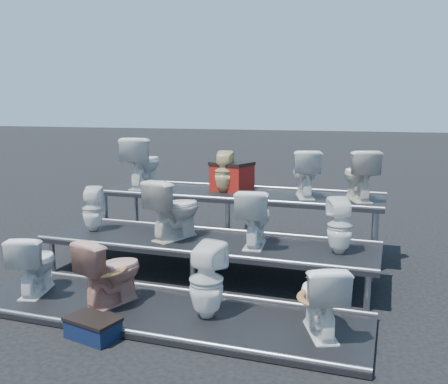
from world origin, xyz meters
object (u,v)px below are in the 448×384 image
(toilet_4, at_px, (93,209))
(red_crate, at_px, (232,178))
(toilet_3, at_px, (321,298))
(toilet_5, at_px, (174,209))
(step_stool, at_px, (93,329))
(toilet_0, at_px, (35,263))
(toilet_2, at_px, (207,281))
(toilet_8, at_px, (143,162))
(toilet_11, at_px, (359,175))
(toilet_7, at_px, (340,226))
(toilet_1, at_px, (111,271))
(toilet_6, at_px, (254,217))
(toilet_10, at_px, (305,173))
(toilet_9, at_px, (224,172))

(toilet_4, height_order, red_crate, red_crate)
(toilet_3, relative_size, toilet_4, 1.14)
(toilet_4, height_order, toilet_5, toilet_5)
(toilet_4, bearing_deg, step_stool, 104.49)
(toilet_0, relative_size, toilet_2, 0.90)
(step_stool, bearing_deg, toilet_8, 122.42)
(toilet_0, relative_size, step_stool, 1.42)
(toilet_0, bearing_deg, toilet_11, -157.43)
(toilet_4, distance_m, toilet_5, 1.22)
(toilet_7, relative_size, toilet_8, 0.80)
(toilet_1, bearing_deg, toilet_8, -50.38)
(toilet_6, bearing_deg, toilet_8, -37.68)
(toilet_6, distance_m, toilet_11, 1.76)
(toilet_3, xyz_separation_m, toilet_5, (-2.05, 1.30, 0.44))
(toilet_0, distance_m, toilet_2, 2.06)
(toilet_8, distance_m, toilet_11, 3.30)
(toilet_0, distance_m, toilet_4, 1.35)
(toilet_10, bearing_deg, toilet_7, 98.81)
(toilet_7, xyz_separation_m, toilet_10, (-0.64, 1.30, 0.42))
(toilet_10, bearing_deg, toilet_2, 61.80)
(toilet_4, bearing_deg, toilet_6, 161.69)
(toilet_11, bearing_deg, toilet_5, 8.96)
(toilet_6, relative_size, toilet_10, 1.04)
(toilet_10, bearing_deg, toilet_6, 56.57)
(toilet_3, xyz_separation_m, toilet_7, (0.02, 1.30, 0.38))
(toilet_0, xyz_separation_m, toilet_5, (1.12, 1.30, 0.44))
(toilet_10, xyz_separation_m, step_stool, (-1.38, -3.26, -1.11))
(toilet_10, distance_m, toilet_11, 0.74)
(toilet_3, xyz_separation_m, toilet_9, (-1.82, 2.60, 0.77))
(toilet_3, xyz_separation_m, toilet_11, (0.13, 2.60, 0.81))
(toilet_6, distance_m, step_stool, 2.32)
(toilet_6, bearing_deg, red_crate, -69.39)
(toilet_4, distance_m, toilet_10, 2.98)
(toilet_2, bearing_deg, toilet_6, -86.11)
(red_crate, bearing_deg, toilet_9, -95.59)
(toilet_5, relative_size, toilet_10, 1.14)
(toilet_0, height_order, toilet_7, toilet_7)
(step_stool, bearing_deg, toilet_4, 135.38)
(toilet_8, bearing_deg, toilet_5, 126.75)
(toilet_7, distance_m, toilet_8, 3.48)
(toilet_0, height_order, toilet_10, toilet_10)
(toilet_10, bearing_deg, toilet_1, 41.42)
(toilet_5, relative_size, toilet_8, 0.96)
(toilet_1, height_order, toilet_9, toilet_9)
(toilet_1, distance_m, toilet_2, 1.08)
(toilet_1, xyz_separation_m, toilet_5, (0.15, 1.30, 0.42))
(red_crate, bearing_deg, toilet_8, -156.60)
(toilet_5, relative_size, toilet_6, 1.09)
(toilet_3, height_order, toilet_6, toilet_6)
(toilet_6, bearing_deg, toilet_1, 40.25)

